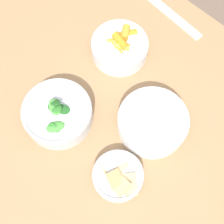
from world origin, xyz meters
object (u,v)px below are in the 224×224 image
object	(u,v)px
bowl_beans_hotdog	(152,122)
ruler	(167,11)
bowl_greens	(58,113)
bowl_cookies	(118,176)
bowl_carrots	(120,47)

from	to	relation	value
bowl_beans_hotdog	ruler	distance (m)	0.41
bowl_greens	bowl_cookies	xyz separation A→B (m)	(0.23, -0.01, -0.01)
bowl_beans_hotdog	ruler	xyz separation A→B (m)	(-0.23, 0.34, -0.03)
bowl_cookies	bowl_greens	bearing A→B (deg)	178.39
bowl_greens	bowl_cookies	size ratio (longest dim) A/B	1.39
bowl_greens	ruler	distance (m)	0.50
bowl_beans_hotdog	ruler	world-z (taller)	bowl_beans_hotdog
bowl_greens	bowl_beans_hotdog	xyz separation A→B (m)	(0.20, 0.16, -0.01)
bowl_beans_hotdog	bowl_carrots	bearing A→B (deg)	153.69
bowl_greens	ruler	world-z (taller)	bowl_greens
bowl_carrots	ruler	distance (m)	0.23
bowl_greens	bowl_beans_hotdog	distance (m)	0.26
bowl_beans_hotdog	ruler	size ratio (longest dim) A/B	0.67
ruler	bowl_carrots	bearing A→B (deg)	-90.65
ruler	bowl_beans_hotdog	bearing A→B (deg)	-56.11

